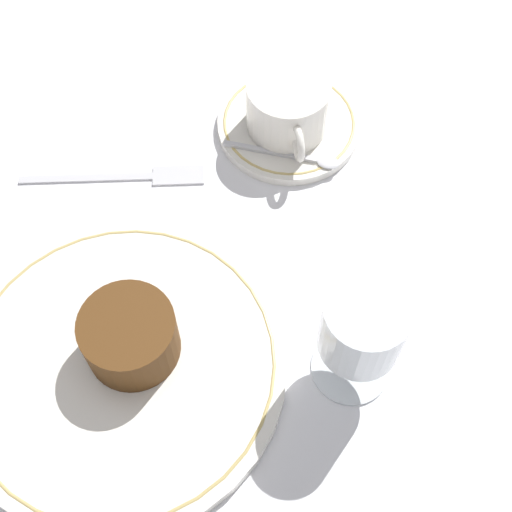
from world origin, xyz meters
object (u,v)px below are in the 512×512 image
(dinner_plate, at_px, (121,366))
(wine_glass, at_px, (362,331))
(coffee_cup, at_px, (288,105))
(fork, at_px, (133,176))
(dessert_cake, at_px, (130,336))

(dinner_plate, height_order, wine_glass, wine_glass)
(coffee_cup, bearing_deg, dinner_plate, -39.22)
(fork, bearing_deg, dinner_plate, -7.78)
(coffee_cup, relative_size, dessert_cake, 1.38)
(dinner_plate, height_order, coffee_cup, coffee_cup)
(wine_glass, relative_size, fork, 0.64)
(wine_glass, height_order, dessert_cake, wine_glass)
(fork, relative_size, dessert_cake, 2.32)
(coffee_cup, height_order, fork, coffee_cup)
(dinner_plate, distance_m, wine_glass, 0.20)
(wine_glass, height_order, fork, wine_glass)
(fork, xyz_separation_m, dessert_cake, (0.18, -0.01, 0.04))
(dessert_cake, bearing_deg, fork, 175.75)
(dinner_plate, bearing_deg, coffee_cup, 140.78)
(coffee_cup, xyz_separation_m, fork, (0.03, -0.16, -0.04))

